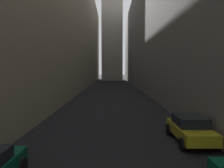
# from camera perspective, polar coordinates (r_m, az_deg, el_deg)

# --- Properties ---
(ground_plane) EXTENTS (264.00, 264.00, 0.00)m
(ground_plane) POSITION_cam_1_polar(r_m,az_deg,el_deg) (43.49, -0.08, -1.76)
(ground_plane) COLOR black
(building_block_left) EXTENTS (12.96, 108.00, 25.89)m
(building_block_left) POSITION_cam_1_polar(r_m,az_deg,el_deg) (47.68, -15.11, 14.22)
(building_block_left) COLOR gray
(building_block_left) RESTS_ON ground
(building_block_right) EXTENTS (14.37, 108.00, 23.30)m
(building_block_right) POSITION_cam_1_polar(r_m,az_deg,el_deg) (47.65, 15.74, 12.63)
(building_block_right) COLOR slate
(building_block_right) RESTS_ON ground
(parked_car_right_third) EXTENTS (1.94, 4.22, 1.46)m
(parked_car_right_third) POSITION_cam_1_polar(r_m,az_deg,el_deg) (14.12, 18.45, -10.22)
(parked_car_right_third) COLOR #A59919
(parked_car_right_third) RESTS_ON ground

